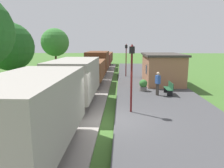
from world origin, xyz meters
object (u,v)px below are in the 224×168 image
tree_field_left (55,42)px  station_hut (162,68)px  lamp_post_near (132,66)px  person_waiting (158,83)px  tree_trackside_far (10,47)px  freight_train (93,67)px  potted_planter (143,85)px  bench_near_hut (169,88)px  lamp_post_far (126,54)px

tree_field_left → station_hut: bearing=-35.1°
lamp_post_near → person_waiting: bearing=61.7°
tree_trackside_far → station_hut: bearing=-0.9°
freight_train → potted_planter: bearing=-49.4°
lamp_post_near → tree_trackside_far: tree_trackside_far is taller
potted_planter → tree_field_left: bearing=130.5°
station_hut → potted_planter: size_ratio=6.33×
bench_near_hut → lamp_post_near: (-3.00, -4.19, 2.08)m
person_waiting → freight_train: bearing=-70.5°
potted_planter → lamp_post_near: (-1.21, -5.30, 2.08)m
bench_near_hut → lamp_post_far: (-3.00, 8.66, 2.08)m
freight_train → lamp_post_far: 4.23m
lamp_post_near → tree_trackside_far: bearing=141.3°
potted_planter → tree_trackside_far: tree_trackside_far is taller
bench_near_hut → lamp_post_far: 9.40m
bench_near_hut → potted_planter: potted_planter is taller
tree_field_left → tree_trackside_far: bearing=-100.7°
potted_planter → lamp_post_far: size_ratio=0.25×
person_waiting → lamp_post_far: bearing=-96.3°
freight_train → tree_field_left: (-6.27, 7.34, 2.57)m
freight_train → person_waiting: freight_train is taller
station_hut → tree_trackside_far: 14.90m
lamp_post_near → tree_field_left: (-9.73, 18.10, 1.33)m
station_hut → bench_near_hut: (-0.33, -4.73, -0.93)m
person_waiting → tree_field_left: (-11.83, 14.21, 2.94)m
person_waiting → tree_field_left: size_ratio=0.28×
freight_train → station_hut: 7.05m
bench_near_hut → lamp_post_far: bearing=109.1°
bench_near_hut → lamp_post_near: lamp_post_near is taller
station_hut → tree_field_left: bearing=144.9°
bench_near_hut → freight_train: bearing=134.5°
lamp_post_near → tree_field_left: size_ratio=0.61×
potted_planter → tree_trackside_far: size_ratio=0.15×
person_waiting → tree_field_left: tree_field_left is taller
station_hut → lamp_post_near: size_ratio=1.57×
freight_train → lamp_post_near: lamp_post_near is taller
station_hut → lamp_post_near: 9.59m
freight_train → bench_near_hut: freight_train is taller
station_hut → lamp_post_near: (-3.33, -8.92, 1.15)m
bench_near_hut → lamp_post_near: size_ratio=0.41×
freight_train → lamp_post_far: (3.47, 2.09, 1.25)m
station_hut → person_waiting: (-1.24, -5.03, -0.47)m
freight_train → station_hut: size_ratio=6.76×
lamp_post_near → tree_trackside_far: size_ratio=0.62×
person_waiting → lamp_post_far: lamp_post_far is taller
bench_near_hut → potted_planter: (-1.79, 1.11, 0.00)m
freight_train → tree_field_left: tree_field_left is taller
potted_planter → lamp_post_far: (-1.21, 7.55, 2.08)m
person_waiting → tree_field_left: bearing=-69.7°
station_hut → lamp_post_far: size_ratio=1.57×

